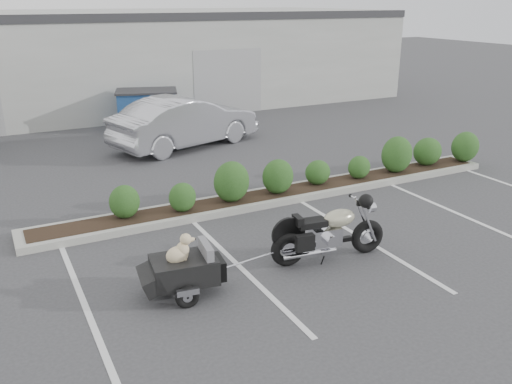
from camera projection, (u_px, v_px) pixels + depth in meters
name	position (u px, v px, depth m)	size (l,w,h in m)	color
ground	(296.00, 239.00, 10.74)	(90.00, 90.00, 0.00)	#38383A
planter_kerb	(284.00, 194.00, 12.98)	(12.00, 1.00, 0.15)	#9E9E93
building	(101.00, 58.00, 24.30)	(26.00, 10.00, 4.00)	#9EA099
motorcycle	(329.00, 233.00, 9.75)	(2.25, 0.84, 1.30)	black
pet_trailer	(183.00, 269.00, 8.59)	(1.82, 1.03, 1.07)	black
sedan	(185.00, 122.00, 17.24)	(1.71, 4.89, 1.61)	silver
dumpster	(147.00, 109.00, 19.64)	(2.48, 2.03, 1.41)	navy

